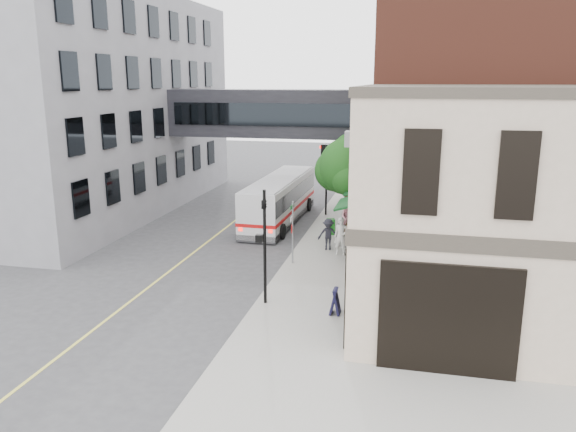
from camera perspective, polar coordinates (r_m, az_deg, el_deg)
The scene contains 17 objects.
ground at distance 20.63m, azimuth -4.87°, elevation -11.12°, with size 120.00×120.00×0.00m, color #38383A.
sidewalk_main at distance 33.16m, azimuth 5.77°, elevation -1.32°, with size 4.00×60.00×0.15m, color gray.
corner_building at distance 20.54m, azimuth 21.33°, elevation 0.29°, with size 10.19×8.12×8.45m.
brick_building at distance 33.11m, azimuth 20.34°, elevation 10.02°, with size 13.76×18.00×14.00m.
opposite_building at distance 40.82m, azimuth -21.57°, elevation 10.48°, with size 14.00×24.00×14.00m, color slate.
skyway_bridge at distance 36.94m, azimuth -1.04°, elevation 10.40°, with size 14.00×3.18×3.00m.
traffic_signal_near at distance 21.31m, azimuth -2.47°, elevation -1.71°, with size 0.44×0.22×4.60m.
traffic_signal_far at distance 35.64m, azimuth 3.72°, elevation 5.14°, with size 0.53×0.28×4.50m.
street_sign_pole at distance 26.27m, azimuth 0.46°, elevation -1.09°, with size 0.08×0.75×3.00m.
street_tree at distance 31.59m, azimuth 6.11°, elevation 5.03°, with size 3.80×3.20×5.60m.
lane_marking at distance 31.06m, azimuth -8.11°, elevation -2.57°, with size 0.12×40.00×0.01m, color #D8CC4C.
bus at distance 34.57m, azimuth -0.85°, elevation 1.85°, with size 2.65×10.21×2.73m.
pedestrian_a at distance 27.88m, azimuth 5.41°, elevation -2.05°, with size 0.69×0.45×1.89m, color silver.
pedestrian_b at distance 31.75m, azimuth 6.15°, elevation -0.13°, with size 0.91×0.71×1.87m, color pink.
pedestrian_c at distance 28.66m, azimuth 4.11°, elevation -1.87°, with size 1.05×0.60×1.62m, color black.
newspaper_box at distance 31.60m, azimuth 4.36°, elevation -1.07°, with size 0.45×0.40×0.89m, color #155E17.
sandwich_board at distance 21.12m, azimuth 4.82°, elevation -8.62°, with size 0.35×0.55×0.98m, color black.
Camera 1 is at (5.81, -17.81, 8.66)m, focal length 35.00 mm.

